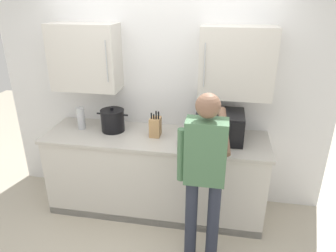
{
  "coord_description": "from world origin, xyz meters",
  "views": [
    {
      "loc": [
        0.68,
        -2.12,
        2.38
      ],
      "look_at": [
        0.15,
        0.83,
        1.09
      ],
      "focal_mm": 33.4,
      "sensor_mm": 36.0,
      "label": 1
    }
  ],
  "objects_px": {
    "stock_pot": "(113,120)",
    "person_figure": "(205,169)",
    "microwave_oven": "(217,126)",
    "thermos_flask": "(81,118)",
    "knife_block": "(156,127)"
  },
  "relations": [
    {
      "from": "stock_pot",
      "to": "knife_block",
      "type": "bearing_deg",
      "value": -5.25
    },
    {
      "from": "knife_block",
      "to": "thermos_flask",
      "type": "height_order",
      "value": "knife_block"
    },
    {
      "from": "microwave_oven",
      "to": "person_figure",
      "type": "relative_size",
      "value": 0.44
    },
    {
      "from": "stock_pot",
      "to": "thermos_flask",
      "type": "relative_size",
      "value": 1.42
    },
    {
      "from": "knife_block",
      "to": "person_figure",
      "type": "height_order",
      "value": "person_figure"
    },
    {
      "from": "stock_pot",
      "to": "person_figure",
      "type": "height_order",
      "value": "person_figure"
    },
    {
      "from": "microwave_oven",
      "to": "knife_block",
      "type": "height_order",
      "value": "microwave_oven"
    },
    {
      "from": "knife_block",
      "to": "stock_pot",
      "type": "height_order",
      "value": "knife_block"
    },
    {
      "from": "thermos_flask",
      "to": "knife_block",
      "type": "bearing_deg",
      "value": -2.21
    },
    {
      "from": "microwave_oven",
      "to": "person_figure",
      "type": "distance_m",
      "value": 0.75
    },
    {
      "from": "stock_pot",
      "to": "person_figure",
      "type": "distance_m",
      "value": 1.32
    },
    {
      "from": "microwave_oven",
      "to": "knife_block",
      "type": "xyz_separation_m",
      "value": [
        -0.65,
        -0.02,
        -0.04
      ]
    },
    {
      "from": "microwave_oven",
      "to": "stock_pot",
      "type": "height_order",
      "value": "microwave_oven"
    },
    {
      "from": "microwave_oven",
      "to": "knife_block",
      "type": "distance_m",
      "value": 0.65
    },
    {
      "from": "knife_block",
      "to": "person_figure",
      "type": "xyz_separation_m",
      "value": [
        0.58,
        -0.71,
        -0.04
      ]
    }
  ]
}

